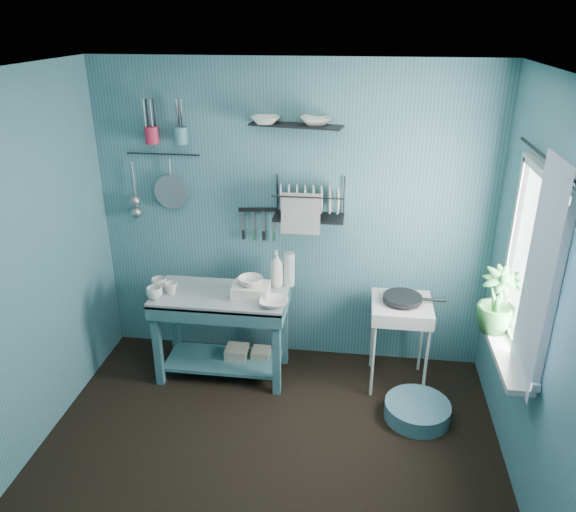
# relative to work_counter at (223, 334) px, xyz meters

# --- Properties ---
(floor) EXTENTS (3.20, 3.20, 0.00)m
(floor) POSITION_rel_work_counter_xyz_m (0.52, -1.08, -0.37)
(floor) COLOR black
(floor) RESTS_ON ground
(ceiling) EXTENTS (3.20, 3.20, 0.00)m
(ceiling) POSITION_rel_work_counter_xyz_m (0.52, -1.08, 2.13)
(ceiling) COLOR silver
(ceiling) RESTS_ON ground
(wall_back) EXTENTS (3.20, 0.00, 3.20)m
(wall_back) POSITION_rel_work_counter_xyz_m (0.52, 0.42, 0.88)
(wall_back) COLOR #3A6C77
(wall_back) RESTS_ON ground
(wall_right) EXTENTS (0.00, 3.00, 3.00)m
(wall_right) POSITION_rel_work_counter_xyz_m (2.12, -1.08, 0.88)
(wall_right) COLOR #3A6C77
(wall_right) RESTS_ON ground
(work_counter) EXTENTS (1.13, 0.70, 0.75)m
(work_counter) POSITION_rel_work_counter_xyz_m (0.00, 0.00, 0.00)
(work_counter) COLOR #33626C
(work_counter) RESTS_ON floor
(mug_left) EXTENTS (0.12, 0.12, 0.10)m
(mug_left) POSITION_rel_work_counter_xyz_m (-0.48, -0.16, 0.42)
(mug_left) COLOR silver
(mug_left) RESTS_ON work_counter
(mug_mid) EXTENTS (0.14, 0.14, 0.09)m
(mug_mid) POSITION_rel_work_counter_xyz_m (-0.38, -0.06, 0.42)
(mug_mid) COLOR silver
(mug_mid) RESTS_ON work_counter
(mug_right) EXTENTS (0.17, 0.17, 0.10)m
(mug_right) POSITION_rel_work_counter_xyz_m (-0.50, 0.00, 0.42)
(mug_right) COLOR silver
(mug_right) RESTS_ON work_counter
(wash_tub) EXTENTS (0.28, 0.22, 0.10)m
(wash_tub) POSITION_rel_work_counter_xyz_m (0.25, -0.02, 0.42)
(wash_tub) COLOR silver
(wash_tub) RESTS_ON work_counter
(tub_bowl) EXTENTS (0.20, 0.19, 0.06)m
(tub_bowl) POSITION_rel_work_counter_xyz_m (0.25, -0.02, 0.51)
(tub_bowl) COLOR silver
(tub_bowl) RESTS_ON wash_tub
(soap_bottle) EXTENTS (0.12, 0.12, 0.30)m
(soap_bottle) POSITION_rel_work_counter_xyz_m (0.42, 0.20, 0.52)
(soap_bottle) COLOR silver
(soap_bottle) RESTS_ON work_counter
(water_bottle) EXTENTS (0.09, 0.09, 0.28)m
(water_bottle) POSITION_rel_work_counter_xyz_m (0.52, 0.22, 0.51)
(water_bottle) COLOR silver
(water_bottle) RESTS_ON work_counter
(counter_bowl) EXTENTS (0.22, 0.22, 0.05)m
(counter_bowl) POSITION_rel_work_counter_xyz_m (0.45, -0.15, 0.40)
(counter_bowl) COLOR silver
(counter_bowl) RESTS_ON work_counter
(hotplate_stand) EXTENTS (0.52, 0.52, 0.74)m
(hotplate_stand) POSITION_rel_work_counter_xyz_m (1.42, 0.06, -0.01)
(hotplate_stand) COLOR beige
(hotplate_stand) RESTS_ON floor
(frying_pan) EXTENTS (0.30, 0.30, 0.03)m
(frying_pan) POSITION_rel_work_counter_xyz_m (1.42, 0.06, 0.40)
(frying_pan) COLOR black
(frying_pan) RESTS_ON hotplate_stand
(knife_strip) EXTENTS (0.32, 0.06, 0.03)m
(knife_strip) POSITION_rel_work_counter_xyz_m (0.24, 0.39, 0.95)
(knife_strip) COLOR black
(knife_strip) RESTS_ON wall_back
(dish_rack) EXTENTS (0.57, 0.29, 0.32)m
(dish_rack) POSITION_rel_work_counter_xyz_m (0.66, 0.29, 1.09)
(dish_rack) COLOR black
(dish_rack) RESTS_ON wall_back
(upper_shelf) EXTENTS (0.72, 0.29, 0.01)m
(upper_shelf) POSITION_rel_work_counter_xyz_m (0.56, 0.32, 1.65)
(upper_shelf) COLOR black
(upper_shelf) RESTS_ON wall_back
(shelf_bowl_left) EXTENTS (0.23, 0.23, 0.05)m
(shelf_bowl_left) POSITION_rel_work_counter_xyz_m (0.33, 0.32, 1.64)
(shelf_bowl_left) COLOR silver
(shelf_bowl_left) RESTS_ON upper_shelf
(shelf_bowl_right) EXTENTS (0.26, 0.26, 0.06)m
(shelf_bowl_right) POSITION_rel_work_counter_xyz_m (0.70, 0.32, 1.72)
(shelf_bowl_right) COLOR silver
(shelf_bowl_right) RESTS_ON upper_shelf
(utensil_cup_magenta) EXTENTS (0.11, 0.11, 0.13)m
(utensil_cup_magenta) POSITION_rel_work_counter_xyz_m (-0.58, 0.34, 1.54)
(utensil_cup_magenta) COLOR #B7213F
(utensil_cup_magenta) RESTS_ON wall_back
(utensil_cup_teal) EXTENTS (0.11, 0.11, 0.13)m
(utensil_cup_teal) POSITION_rel_work_counter_xyz_m (-0.34, 0.34, 1.54)
(utensil_cup_teal) COLOR teal
(utensil_cup_teal) RESTS_ON wall_back
(colander) EXTENTS (0.28, 0.03, 0.28)m
(colander) POSITION_rel_work_counter_xyz_m (-0.47, 0.37, 1.08)
(colander) COLOR #97999E
(colander) RESTS_ON wall_back
(ladle_outer) EXTENTS (0.01, 0.01, 0.30)m
(ladle_outer) POSITION_rel_work_counter_xyz_m (-0.78, 0.38, 1.16)
(ladle_outer) COLOR #97999E
(ladle_outer) RESTS_ON wall_back
(ladle_inner) EXTENTS (0.01, 0.01, 0.30)m
(ladle_inner) POSITION_rel_work_counter_xyz_m (-0.78, 0.38, 1.06)
(ladle_inner) COLOR #97999E
(ladle_inner) RESTS_ON wall_back
(hook_rail) EXTENTS (0.60, 0.01, 0.01)m
(hook_rail) POSITION_rel_work_counter_xyz_m (-0.51, 0.39, 1.38)
(hook_rail) COLOR black
(hook_rail) RESTS_ON wall_back
(window_glass) EXTENTS (0.00, 1.10, 1.10)m
(window_glass) POSITION_rel_work_counter_xyz_m (2.11, -0.63, 1.03)
(window_glass) COLOR white
(window_glass) RESTS_ON wall_right
(windowsill) EXTENTS (0.16, 0.95, 0.04)m
(windowsill) POSITION_rel_work_counter_xyz_m (2.02, -0.63, 0.44)
(windowsill) COLOR beige
(windowsill) RESTS_ON wall_right
(curtain) EXTENTS (0.00, 1.35, 1.35)m
(curtain) POSITION_rel_work_counter_xyz_m (2.04, -0.93, 1.08)
(curtain) COLOR white
(curtain) RESTS_ON wall_right
(curtain_rod) EXTENTS (0.02, 1.05, 0.02)m
(curtain_rod) POSITION_rel_work_counter_xyz_m (2.06, -0.63, 1.68)
(curtain_rod) COLOR black
(curtain_rod) RESTS_ON wall_right
(potted_plant) EXTENTS (0.25, 0.25, 0.45)m
(potted_plant) POSITION_rel_work_counter_xyz_m (1.98, -0.44, 0.68)
(potted_plant) COLOR #2A692F
(potted_plant) RESTS_ON windowsill
(storage_tin_large) EXTENTS (0.18, 0.18, 0.22)m
(storage_tin_large) POSITION_rel_work_counter_xyz_m (0.10, 0.05, -0.26)
(storage_tin_large) COLOR gray
(storage_tin_large) RESTS_ON floor
(storage_tin_small) EXTENTS (0.15, 0.15, 0.20)m
(storage_tin_small) POSITION_rel_work_counter_xyz_m (0.30, 0.08, -0.27)
(storage_tin_small) COLOR gray
(storage_tin_small) RESTS_ON floor
(floor_basin) EXTENTS (0.49, 0.49, 0.13)m
(floor_basin) POSITION_rel_work_counter_xyz_m (1.56, -0.38, -0.31)
(floor_basin) COLOR teal
(floor_basin) RESTS_ON floor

